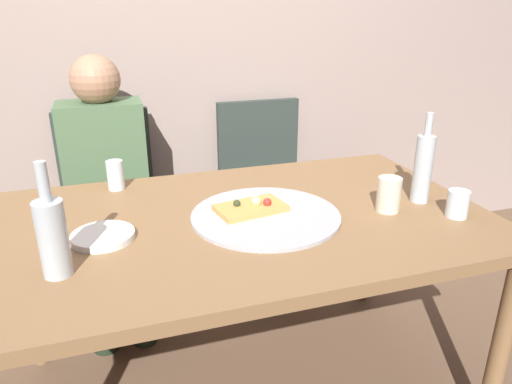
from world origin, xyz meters
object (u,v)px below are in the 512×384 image
(beer_bottle, at_px, (52,235))
(chair_right, at_px, (265,178))
(dining_table, at_px, (241,236))
(wine_bottle, at_px, (423,167))
(tumbler_far, at_px, (389,194))
(guest_in_sweater, at_px, (107,180))
(tumbler_near, at_px, (115,175))
(pizza_tray, at_px, (266,216))
(pizza_slice_last, at_px, (251,207))
(wine_glass, at_px, (458,204))
(plate_stack, at_px, (103,236))
(chair_left, at_px, (109,195))

(beer_bottle, bearing_deg, chair_right, 49.29)
(dining_table, bearing_deg, wine_bottle, -5.83)
(tumbler_far, xyz_separation_m, guest_in_sweater, (-0.88, 0.82, -0.14))
(tumbler_near, bearing_deg, tumbler_far, -29.82)
(pizza_tray, bearing_deg, pizza_slice_last, 129.83)
(tumbler_near, xyz_separation_m, tumbler_far, (0.84, -0.48, 0.00))
(wine_glass, bearing_deg, plate_stack, 170.49)
(wine_glass, xyz_separation_m, chair_left, (-1.06, 1.08, -0.25))
(chair_right, bearing_deg, plate_stack, 48.15)
(tumbler_far, relative_size, chair_left, 0.13)
(wine_glass, bearing_deg, pizza_tray, 162.82)
(plate_stack, height_order, chair_left, chair_left)
(dining_table, bearing_deg, wine_glass, -17.74)
(tumbler_near, xyz_separation_m, guest_in_sweater, (-0.03, 0.34, -0.14))
(pizza_slice_last, distance_m, wine_glass, 0.66)
(pizza_tray, xyz_separation_m, wine_bottle, (0.55, -0.03, 0.12))
(beer_bottle, xyz_separation_m, tumbler_far, (1.01, 0.09, -0.05))
(beer_bottle, xyz_separation_m, plate_stack, (0.11, 0.17, -0.10))
(pizza_tray, bearing_deg, guest_in_sweater, 122.33)
(guest_in_sweater, bearing_deg, wine_glass, 138.68)
(wine_glass, xyz_separation_m, plate_stack, (-1.08, 0.18, -0.03))
(wine_glass, relative_size, chair_right, 0.10)
(tumbler_far, bearing_deg, plate_stack, 175.37)
(wine_glass, relative_size, guest_in_sweater, 0.08)
(tumbler_near, bearing_deg, chair_left, 94.02)
(tumbler_near, bearing_deg, plate_stack, -97.90)
(wine_bottle, relative_size, plate_stack, 1.71)
(pizza_tray, relative_size, tumbler_far, 4.16)
(chair_left, bearing_deg, wine_glass, 134.38)
(wine_bottle, height_order, chair_right, wine_bottle)
(pizza_slice_last, height_order, beer_bottle, beer_bottle)
(beer_bottle, height_order, plate_stack, beer_bottle)
(dining_table, distance_m, tumbler_far, 0.50)
(pizza_slice_last, relative_size, tumbler_far, 2.08)
(pizza_tray, distance_m, guest_in_sweater, 0.89)
(pizza_slice_last, bearing_deg, beer_bottle, -160.24)
(dining_table, bearing_deg, chair_right, 66.27)
(pizza_tray, relative_size, plate_stack, 2.64)
(pizza_tray, distance_m, pizza_slice_last, 0.06)
(plate_stack, height_order, chair_right, chair_right)
(beer_bottle, distance_m, tumbler_near, 0.60)
(beer_bottle, bearing_deg, pizza_tray, 15.15)
(wine_bottle, distance_m, beer_bottle, 1.17)
(pizza_tray, xyz_separation_m, chair_right, (0.31, 0.90, -0.22))
(wine_bottle, distance_m, chair_left, 1.43)
(wine_bottle, bearing_deg, pizza_slice_last, 172.66)
(dining_table, xyz_separation_m, pizza_tray, (0.07, -0.03, 0.08))
(dining_table, xyz_separation_m, chair_left, (-0.40, 0.87, -0.14))
(tumbler_near, xyz_separation_m, chair_left, (-0.03, 0.49, -0.26))
(pizza_slice_last, bearing_deg, dining_table, -163.27)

